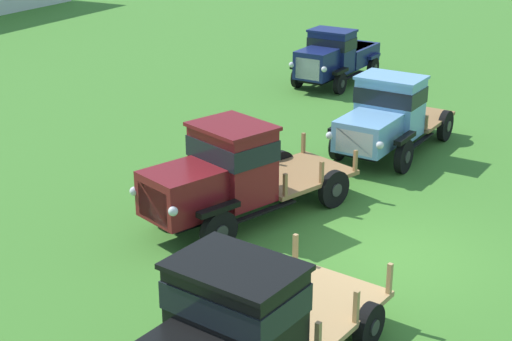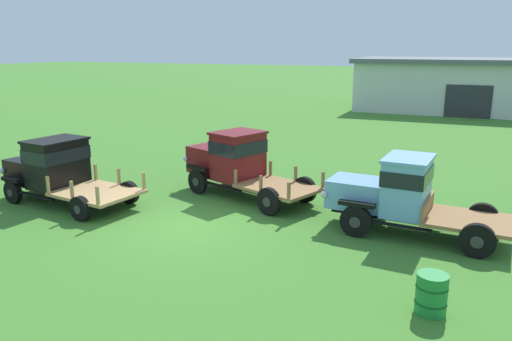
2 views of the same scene
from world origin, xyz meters
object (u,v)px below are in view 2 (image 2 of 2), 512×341
(vintage_truck_midrow_center, at_px, (235,161))
(vintage_truck_far_side, at_px, (399,193))
(vintage_truck_second_in_line, at_px, (56,169))
(oil_drum_beside_row, at_px, (431,294))

(vintage_truck_midrow_center, xyz_separation_m, vintage_truck_far_side, (5.88, -1.58, -0.06))
(vintage_truck_second_in_line, distance_m, vintage_truck_far_side, 11.25)
(vintage_truck_second_in_line, distance_m, vintage_truck_midrow_center, 6.12)
(vintage_truck_far_side, xyz_separation_m, oil_drum_beside_row, (1.25, -4.36, -0.73))
(vintage_truck_second_in_line, xyz_separation_m, vintage_truck_far_side, (11.14, 1.54, 0.03))
(vintage_truck_midrow_center, distance_m, vintage_truck_far_side, 6.09)
(vintage_truck_far_side, height_order, oil_drum_beside_row, vintage_truck_far_side)
(vintage_truck_second_in_line, bearing_deg, oil_drum_beside_row, -12.81)
(oil_drum_beside_row, bearing_deg, vintage_truck_midrow_center, 140.23)
(oil_drum_beside_row, bearing_deg, vintage_truck_far_side, 106.04)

